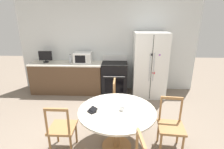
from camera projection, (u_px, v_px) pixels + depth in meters
The scene contains 14 objects.
ground_plane at pixel (98, 145), 3.12m from camera, with size 14.00×14.00×0.00m, color gray.
back_wall at pixel (107, 47), 5.20m from camera, with size 5.20×0.10×2.60m.
kitchen_counter at pixel (67, 77), 5.18m from camera, with size 2.07×0.64×0.90m.
refrigerator at pixel (149, 65), 4.86m from camera, with size 0.89×0.79×1.79m.
oven_range at pixel (114, 78), 5.10m from camera, with size 0.72×0.68×1.08m.
microwave at pixel (83, 58), 4.99m from camera, with size 0.49×0.38×0.30m.
countertop_tv at pixel (45, 56), 5.05m from camera, with size 0.38×0.16×0.33m.
counter_bottle at pixel (70, 59), 5.04m from camera, with size 0.08×0.08×0.25m.
dining_table at pixel (117, 117), 2.90m from camera, with size 1.27×1.27×0.73m.
dining_chair_left at pixel (62, 128), 2.87m from camera, with size 0.42×0.42×0.90m.
dining_chair_right at pixel (171, 126), 2.94m from camera, with size 0.46×0.46×0.90m.
dining_chair_far at pixel (121, 101), 3.81m from camera, with size 0.43×0.43×0.90m.
candle_glass at pixel (122, 108), 2.84m from camera, with size 0.08×0.08×0.09m.
wallet at pixel (93, 110), 2.79m from camera, with size 0.17×0.17×0.07m.
Camera 1 is at (0.35, -2.53, 2.21)m, focal length 28.00 mm.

